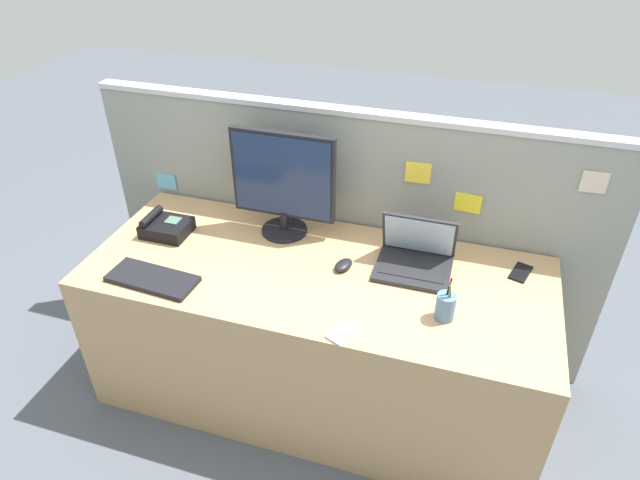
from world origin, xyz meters
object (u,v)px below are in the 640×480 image
Objects in this scene: computer_mouse_right_hand at (343,265)px; cell_phone_black_slab at (521,272)px; cell_phone_silver_slab at (345,332)px; keyboard_main at (152,279)px; desk_phone at (166,227)px; desktop_monitor at (283,181)px; laptop at (416,255)px; pen_cup at (445,306)px.

cell_phone_black_slab is at bearing 32.01° from computer_mouse_right_hand.
cell_phone_black_slab is at bearing 67.03° from cell_phone_silver_slab.
keyboard_main is 2.87× the size of cell_phone_black_slab.
desk_phone reaches higher than computer_mouse_right_hand.
computer_mouse_right_hand reaches higher than cell_phone_silver_slab.
keyboard_main is at bearing -126.86° from desktop_monitor.
cell_phone_black_slab is (1.43, 0.50, -0.01)m from keyboard_main.
keyboard_main is (-1.00, -0.42, -0.04)m from laptop.
desk_phone is 2.05× the size of computer_mouse_right_hand.
cell_phone_silver_slab is (-0.33, -0.19, -0.05)m from pen_cup.
laptop is at bearing 94.31° from cell_phone_silver_slab.
computer_mouse_right_hand is at bearing 130.38° from cell_phone_silver_slab.
pen_cup is (0.77, -0.38, -0.20)m from desktop_monitor.
laptop is 0.33m from pen_cup.
desktop_monitor is 2.70× the size of pen_cup.
cell_phone_silver_slab is (0.11, -0.37, -0.01)m from computer_mouse_right_hand.
desk_phone is at bearing -160.37° from desktop_monitor.
desk_phone is (-0.51, -0.18, -0.22)m from desktop_monitor.
pen_cup is 0.38m from cell_phone_silver_slab.
cell_phone_silver_slab is at bearing -0.03° from keyboard_main.
computer_mouse_right_hand is (0.84, -0.02, -0.02)m from desk_phone.
desktop_monitor is 0.59m from desk_phone.
cell_phone_black_slab is (0.27, 0.37, -0.05)m from pen_cup.
cell_phone_black_slab is at bearing 23.21° from keyboard_main.
cell_phone_black_slab and cell_phone_silver_slab have the same top height.
cell_phone_black_slab is 0.82m from cell_phone_silver_slab.
desk_phone is 0.85m from computer_mouse_right_hand.
cell_phone_black_slab is (1.04, -0.01, -0.25)m from desktop_monitor.
keyboard_main is at bearing -159.56° from cell_phone_silver_slab.
pen_cup is at bearing 53.80° from cell_phone_silver_slab.
cell_phone_silver_slab is at bearing -150.68° from pen_cup.
desktop_monitor is 0.76m from cell_phone_silver_slab.
pen_cup reaches higher than keyboard_main.
laptop is 3.08× the size of computer_mouse_right_hand.
pen_cup is 1.40× the size of cell_phone_black_slab.
cell_phone_silver_slab is (-0.18, -0.48, -0.05)m from laptop.
laptop is 0.30m from computer_mouse_right_hand.
computer_mouse_right_hand is at bearing 27.61° from keyboard_main.
computer_mouse_right_hand is at bearing -1.09° from desk_phone.
keyboard_main is at bearing -173.65° from pen_cup.
computer_mouse_right_hand is at bearing 157.17° from pen_cup.
laptop reaches higher than cell_phone_silver_slab.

